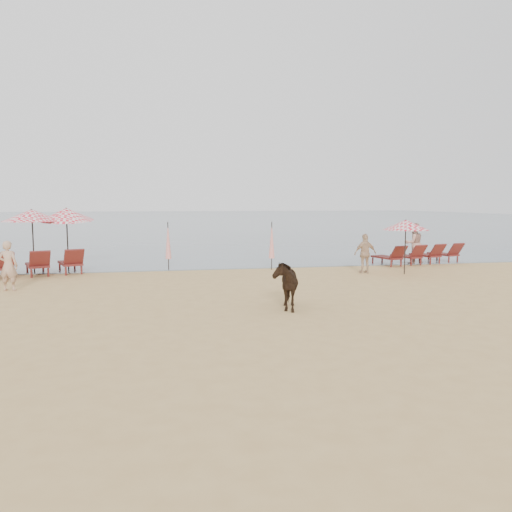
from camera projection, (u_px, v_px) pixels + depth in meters
The scene contains 13 objects.
ground at pixel (297, 326), 11.53m from camera, with size 120.00×120.00×0.00m, color tan.
sea at pixel (177, 218), 89.62m from camera, with size 160.00×140.00×0.06m, color #51606B.
lounger_cluster_left at pixel (38, 263), 19.35m from camera, with size 3.64×2.84×0.70m.
lounger_cluster_right at pixel (419, 254), 23.09m from camera, with size 4.39×2.68×0.65m.
umbrella_open_left_a at pixel (32, 215), 19.98m from camera, with size 2.27×2.27×2.59m.
umbrella_open_left_b at pixel (66, 214), 20.52m from camera, with size 2.13×2.18×2.72m.
umbrella_open_right at pixel (406, 225), 19.66m from camera, with size 1.78×1.78×2.17m.
umbrella_closed_left at pixel (168, 241), 20.73m from camera, with size 0.25×0.25×2.04m.
umbrella_closed_right at pixel (272, 240), 21.00m from camera, with size 0.25×0.25×2.03m.
cow at pixel (284, 284), 13.36m from camera, with size 0.73×1.59×1.35m, color black.
beachgoer_left at pixel (8, 266), 16.04m from camera, with size 0.59×0.39×1.63m, color tan.
beachgoer_right_a at pixel (414, 243), 23.15m from camera, with size 0.92×0.72×1.89m, color tan.
beachgoer_right_b at pixel (365, 253), 20.06m from camera, with size 0.93×0.39×1.59m, color tan.
Camera 1 is at (-3.07, -10.90, 2.85)m, focal length 35.00 mm.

